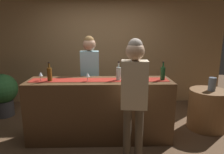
% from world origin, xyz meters
% --- Properties ---
extents(ground_plane, '(10.00, 10.00, 0.00)m').
position_xyz_m(ground_plane, '(0.00, 0.00, 0.00)').
color(ground_plane, brown).
extents(back_wall, '(6.00, 0.12, 2.90)m').
position_xyz_m(back_wall, '(0.00, 1.90, 1.45)').
color(back_wall, tan).
rests_on(back_wall, ground).
extents(bar_counter, '(2.32, 0.60, 1.01)m').
position_xyz_m(bar_counter, '(0.00, 0.00, 0.51)').
color(bar_counter, '#543821').
rests_on(bar_counter, ground).
extents(counter_runner_cloth, '(2.21, 0.28, 0.01)m').
position_xyz_m(counter_runner_cloth, '(0.00, 0.00, 1.02)').
color(counter_runner_cloth, maroon).
rests_on(counter_runner_cloth, bar_counter).
extents(wine_bottle_green, '(0.07, 0.07, 0.30)m').
position_xyz_m(wine_bottle_green, '(1.01, -0.03, 1.13)').
color(wine_bottle_green, '#194723').
rests_on(wine_bottle_green, bar_counter).
extents(wine_bottle_clear, '(0.07, 0.07, 0.30)m').
position_xyz_m(wine_bottle_clear, '(0.30, -0.02, 1.13)').
color(wine_bottle_clear, '#B2C6C1').
rests_on(wine_bottle_clear, bar_counter).
extents(wine_bottle_amber, '(0.07, 0.07, 0.30)m').
position_xyz_m(wine_bottle_amber, '(-0.78, -0.05, 1.13)').
color(wine_bottle_amber, brown).
rests_on(wine_bottle_amber, bar_counter).
extents(wine_glass_near_customer, '(0.07, 0.07, 0.14)m').
position_xyz_m(wine_glass_near_customer, '(-0.93, -0.02, 1.12)').
color(wine_glass_near_customer, silver).
rests_on(wine_glass_near_customer, bar_counter).
extents(wine_glass_mid_counter, '(0.07, 0.07, 0.14)m').
position_xyz_m(wine_glass_mid_counter, '(-0.18, -0.09, 1.12)').
color(wine_glass_mid_counter, silver).
rests_on(wine_glass_mid_counter, bar_counter).
extents(bartender, '(0.35, 0.24, 1.70)m').
position_xyz_m(bartender, '(-0.20, 0.58, 1.05)').
color(bartender, '#26262B').
rests_on(bartender, ground).
extents(customer_sipping, '(0.36, 0.24, 1.70)m').
position_xyz_m(customer_sipping, '(0.47, -0.65, 1.05)').
color(customer_sipping, brown).
rests_on(customer_sipping, ground).
extents(round_side_table, '(0.68, 0.68, 0.74)m').
position_xyz_m(round_side_table, '(1.98, 0.31, 0.37)').
color(round_side_table, brown).
rests_on(round_side_table, ground).
extents(vase_on_side_table, '(0.13, 0.13, 0.24)m').
position_xyz_m(vase_on_side_table, '(2.00, 0.28, 0.86)').
color(vase_on_side_table, slate).
rests_on(vase_on_side_table, round_side_table).
extents(potted_plant_tall, '(0.62, 0.62, 0.91)m').
position_xyz_m(potted_plant_tall, '(-2.09, 0.99, 0.53)').
color(potted_plant_tall, '#4C4C51').
rests_on(potted_plant_tall, ground).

